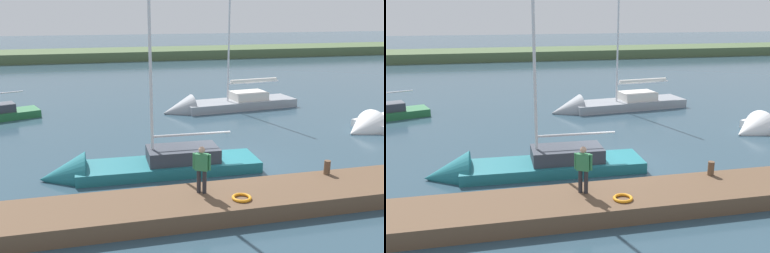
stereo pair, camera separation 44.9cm
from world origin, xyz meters
TOP-DOWN VIEW (x-y plane):
  - ground_plane at (0.00, 0.00)m, footprint 200.00×200.00m
  - far_shoreline at (0.00, -43.36)m, footprint 180.00×8.00m
  - dock_pier at (0.00, 4.16)m, footprint 27.72×2.49m
  - mooring_post_near at (-2.77, 3.29)m, footprint 0.24×0.24m
  - life_ring_buoy at (1.13, 4.66)m, footprint 0.66×0.66m
  - sailboat_near_dock at (-2.85, -10.49)m, footprint 9.60×3.31m
  - sailboat_behind_pier at (4.13, 0.11)m, footprint 9.04×2.21m
  - person_on_dock at (2.28, 3.84)m, footprint 0.56×0.41m

SIDE VIEW (x-z plane):
  - ground_plane at x=0.00m, z-range 0.00..0.00m
  - far_shoreline at x=0.00m, z-range -1.20..1.20m
  - sailboat_near_dock at x=-2.85m, z-range -5.11..5.44m
  - sailboat_behind_pier at x=4.13m, z-range -4.88..5.31m
  - dock_pier at x=0.00m, z-range 0.00..0.58m
  - life_ring_buoy at x=1.13m, z-range 0.58..0.68m
  - mooring_post_near at x=-2.77m, z-range 0.58..1.12m
  - person_on_dock at x=2.28m, z-range 0.70..2.35m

